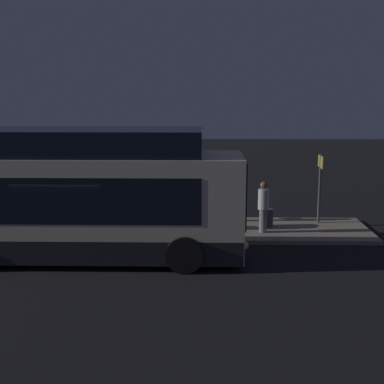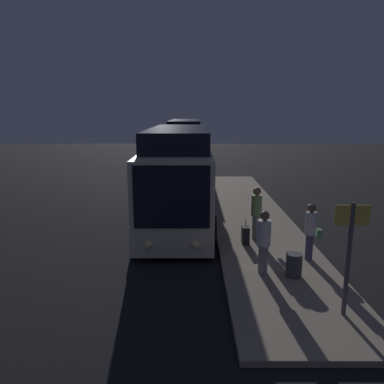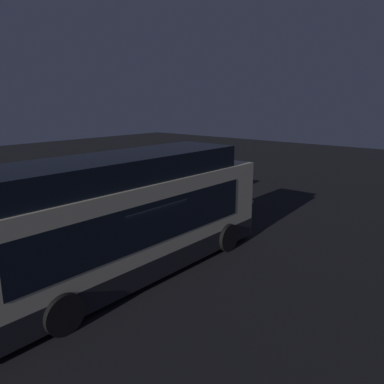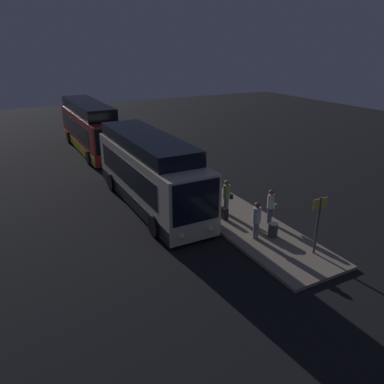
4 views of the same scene
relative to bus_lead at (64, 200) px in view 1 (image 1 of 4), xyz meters
name	(u,v)px [view 1 (image 1 of 4)]	position (x,y,z in m)	size (l,w,h in m)	color
ground	(69,259)	(0.10, -0.11, -1.79)	(80.00, 80.00, 0.00)	black
platform	(91,229)	(0.10, 3.13, -1.72)	(20.00, 3.27, 0.14)	gray
bus_lead	(64,200)	(0.00, 0.00, 0.00)	(10.62, 2.88, 3.91)	beige
passenger_boarding	(263,205)	(6.26, 2.60, -0.67)	(0.53, 0.53, 1.79)	gray
passenger_waiting	(233,196)	(5.28, 4.20, -0.67)	(0.36, 0.53, 1.76)	#4C476B
passenger_with_bags	(180,201)	(3.35, 2.88, -0.62)	(0.43, 0.59, 1.87)	gray
suitcase	(194,224)	(3.86, 2.43, -1.34)	(0.44, 0.24, 0.85)	black
sign_post	(320,180)	(8.48, 4.00, -0.02)	(0.10, 0.75, 2.57)	#4C4C51
trash_bin	(267,218)	(6.49, 3.41, -1.32)	(0.44, 0.44, 0.65)	#3F3F44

